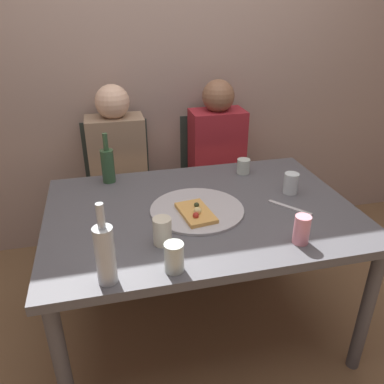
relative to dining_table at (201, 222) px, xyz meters
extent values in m
plane|color=brown|center=(0.00, 0.00, -0.66)|extent=(8.00, 8.00, 0.00)
cube|color=gray|center=(0.00, 1.06, 0.64)|extent=(6.00, 0.10, 2.60)
cube|color=#4C4C51|center=(0.00, 0.00, 0.05)|extent=(1.45, 1.01, 0.04)
cylinder|color=#4C4C51|center=(-0.66, -0.44, -0.31)|extent=(0.06, 0.06, 0.69)
cylinder|color=#4C4C51|center=(0.66, -0.44, -0.31)|extent=(0.06, 0.06, 0.69)
cylinder|color=#4C4C51|center=(-0.66, 0.44, -0.31)|extent=(0.06, 0.06, 0.69)
cylinder|color=#4C4C51|center=(0.66, 0.44, -0.31)|extent=(0.06, 0.06, 0.69)
cylinder|color=#ADADB2|center=(-0.03, -0.02, 0.08)|extent=(0.44, 0.44, 0.01)
cube|color=tan|center=(-0.05, -0.07, 0.09)|extent=(0.16, 0.24, 0.02)
sphere|color=#EAD184|center=(-0.04, -0.09, 0.11)|extent=(0.04, 0.04, 0.04)
sphere|color=#2D381E|center=(-0.03, -0.03, 0.11)|extent=(0.02, 0.02, 0.02)
sphere|color=#B22D23|center=(-0.06, -0.12, 0.11)|extent=(0.03, 0.03, 0.03)
cylinder|color=#B2BCC1|center=(-0.45, -0.43, 0.18)|extent=(0.07, 0.07, 0.22)
cylinder|color=#B2BCC1|center=(-0.45, -0.43, 0.34)|extent=(0.03, 0.03, 0.09)
cylinder|color=#2D5133|center=(-0.41, 0.41, 0.16)|extent=(0.07, 0.07, 0.18)
cylinder|color=#2D5133|center=(-0.41, 0.41, 0.30)|extent=(0.03, 0.03, 0.09)
cylinder|color=#B7C6BC|center=(0.34, 0.35, 0.12)|extent=(0.07, 0.07, 0.08)
cylinder|color=silver|center=(0.48, 0.06, 0.13)|extent=(0.07, 0.07, 0.11)
cylinder|color=#B7C6BC|center=(-0.22, -0.43, 0.13)|extent=(0.07, 0.07, 0.11)
cylinder|color=beige|center=(-0.23, -0.24, 0.13)|extent=(0.08, 0.08, 0.12)
cylinder|color=pink|center=(0.32, -0.37, 0.13)|extent=(0.07, 0.07, 0.12)
cube|color=#B7B7BC|center=(0.41, -0.09, 0.08)|extent=(0.15, 0.19, 0.01)
cube|color=#2D3833|center=(-0.34, 0.82, -0.21)|extent=(0.44, 0.44, 0.05)
cube|color=#2D3833|center=(-0.34, 1.02, 0.02)|extent=(0.44, 0.04, 0.45)
cylinder|color=#2D3833|center=(-0.15, 0.63, -0.45)|extent=(0.04, 0.04, 0.42)
cylinder|color=#2D3833|center=(-0.53, 0.63, -0.45)|extent=(0.04, 0.04, 0.42)
cylinder|color=#2D3833|center=(-0.15, 1.01, -0.45)|extent=(0.04, 0.04, 0.42)
cylinder|color=#2D3833|center=(-0.53, 1.01, -0.45)|extent=(0.04, 0.04, 0.42)
cube|color=#2D3833|center=(0.33, 0.82, -0.21)|extent=(0.44, 0.44, 0.05)
cube|color=#2D3833|center=(0.33, 1.02, 0.02)|extent=(0.44, 0.04, 0.45)
cylinder|color=#2D3833|center=(0.52, 0.63, -0.45)|extent=(0.04, 0.04, 0.42)
cylinder|color=#2D3833|center=(0.14, 0.63, -0.45)|extent=(0.04, 0.04, 0.42)
cylinder|color=#2D3833|center=(0.52, 1.01, -0.45)|extent=(0.04, 0.04, 0.42)
cylinder|color=#2D3833|center=(0.14, 1.01, -0.45)|extent=(0.04, 0.04, 0.42)
cube|color=#937A60|center=(-0.34, 0.84, 0.05)|extent=(0.36, 0.22, 0.52)
sphere|color=beige|center=(-0.34, 0.84, 0.40)|extent=(0.21, 0.21, 0.21)
cylinder|color=#3B3026|center=(-0.26, 0.64, -0.21)|extent=(0.12, 0.40, 0.12)
cylinder|color=#3B3026|center=(-0.42, 0.64, -0.21)|extent=(0.12, 0.40, 0.12)
cylinder|color=#3B3026|center=(-0.26, 0.44, -0.43)|extent=(0.11, 0.11, 0.45)
cylinder|color=#3B3026|center=(-0.42, 0.44, -0.43)|extent=(0.11, 0.11, 0.45)
cube|color=maroon|center=(0.33, 0.84, 0.05)|extent=(0.36, 0.22, 0.52)
sphere|color=brown|center=(0.33, 0.84, 0.40)|extent=(0.21, 0.21, 0.21)
cylinder|color=#3F0E12|center=(0.41, 0.64, -0.21)|extent=(0.12, 0.40, 0.12)
cylinder|color=#3F0E12|center=(0.25, 0.64, -0.21)|extent=(0.12, 0.40, 0.12)
cylinder|color=#3F0E12|center=(0.41, 0.44, -0.43)|extent=(0.11, 0.11, 0.45)
cylinder|color=#3F0E12|center=(0.25, 0.44, -0.43)|extent=(0.11, 0.11, 0.45)
camera|label=1|loc=(-0.42, -1.55, 0.96)|focal=36.12mm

